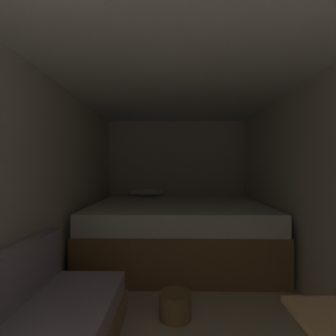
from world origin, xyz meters
TOP-DOWN VIEW (x-y plane):
  - ground_plane at (0.00, 2.07)m, footprint 6.98×6.98m
  - wall_back at (0.00, 4.58)m, footprint 2.49×0.05m
  - wall_left at (-1.22, 2.07)m, footprint 0.05×4.98m
  - wall_right at (1.22, 2.07)m, footprint 0.05×4.98m
  - ceiling_slab at (0.00, 2.07)m, footprint 2.49×4.98m
  - bed at (-0.00, 3.52)m, footprint 2.27×1.99m
  - wicker_basket at (-0.05, 2.04)m, footprint 0.27×0.27m

SIDE VIEW (x-z plane):
  - ground_plane at x=0.00m, z-range 0.00..0.00m
  - wicker_basket at x=-0.05m, z-range 0.00..0.21m
  - bed at x=0.00m, z-range -0.07..0.83m
  - wall_back at x=0.00m, z-range 0.00..2.06m
  - wall_left at x=-1.22m, z-range 0.00..2.06m
  - wall_right at x=1.22m, z-range 0.00..2.06m
  - ceiling_slab at x=0.00m, z-range 2.06..2.11m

